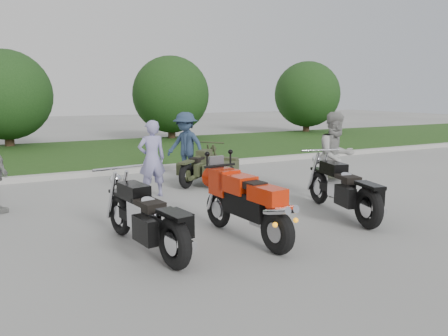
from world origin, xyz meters
name	(u,v)px	position (x,y,z in m)	size (l,w,h in m)	color
ground	(229,230)	(0.00, 0.00, 0.00)	(80.00, 80.00, 0.00)	#A1A19B
curb	(132,170)	(0.00, 6.00, 0.07)	(60.00, 0.30, 0.15)	#B1AFA7
grass_strip	(102,153)	(0.00, 10.15, 0.07)	(60.00, 8.00, 0.14)	#33561D
tree_mid_left	(6,95)	(-3.00, 13.50, 2.19)	(3.60, 3.60, 4.00)	#3F2B1C
tree_mid_right	(171,95)	(4.00, 13.50, 2.19)	(3.60, 3.60, 4.00)	#3F2B1C
tree_far_right	(307,94)	(12.00, 13.50, 2.19)	(3.60, 3.60, 4.00)	#3F2B1C
sportbike_red	(247,202)	(0.02, -0.56, 0.61)	(0.54, 2.18, 1.04)	black
cruiser_left	(148,220)	(-1.51, -0.36, 0.48)	(0.65, 2.43, 0.94)	black
cruiser_right	(345,191)	(2.30, -0.23, 0.49)	(0.66, 2.46, 0.95)	black
cruiser_sidecar	(212,170)	(1.35, 3.50, 0.38)	(1.82, 1.84, 0.81)	black
person_stripe	(152,159)	(-0.37, 2.93, 0.85)	(0.62, 0.41, 1.70)	#8D8ABC
person_grey	(336,156)	(3.04, 0.88, 0.94)	(0.91, 0.71, 1.88)	#9A9A95
person_denim	(186,145)	(1.11, 4.62, 0.89)	(1.15, 0.66, 1.77)	navy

